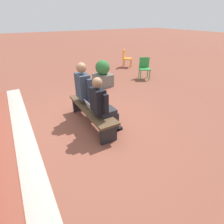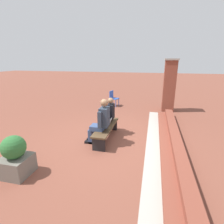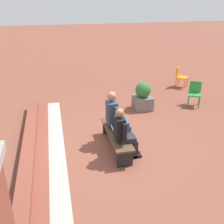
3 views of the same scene
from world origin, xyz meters
name	(u,v)px [view 2 (image 2 of 3)]	position (x,y,z in m)	size (l,w,h in m)	color
ground_plane	(109,140)	(0.00, 0.00, 0.00)	(60.00, 60.00, 0.00)	brown
concrete_strip	(153,144)	(-0.07, 1.37, 0.00)	(6.87, 0.40, 0.01)	#A8A399
brick_steps	(172,142)	(-0.07, 1.92, 0.12)	(6.07, 0.60, 0.30)	brown
brick_pillar_left_of_steps	(169,85)	(-3.99, 2.02, 1.28)	(0.64, 0.64, 2.53)	brown
bench	(106,129)	(-0.07, -0.12, 0.35)	(1.80, 0.44, 0.45)	#4C3823
person_student	(108,115)	(-0.52, -0.18, 0.69)	(0.51, 0.64, 1.29)	#232328
person_adult	(101,121)	(0.25, -0.19, 0.74)	(0.58, 0.73, 1.41)	#384C75
laptop	(107,124)	(-0.17, -0.10, 0.50)	(0.32, 0.29, 0.21)	#9EA0A5
plastic_chair_far_left	(113,97)	(-4.26, -0.85, 0.48)	(0.51, 0.51, 0.84)	#2D56B7
planter	(15,157)	(2.16, -1.58, 0.44)	(0.60, 0.60, 0.94)	#6B665B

